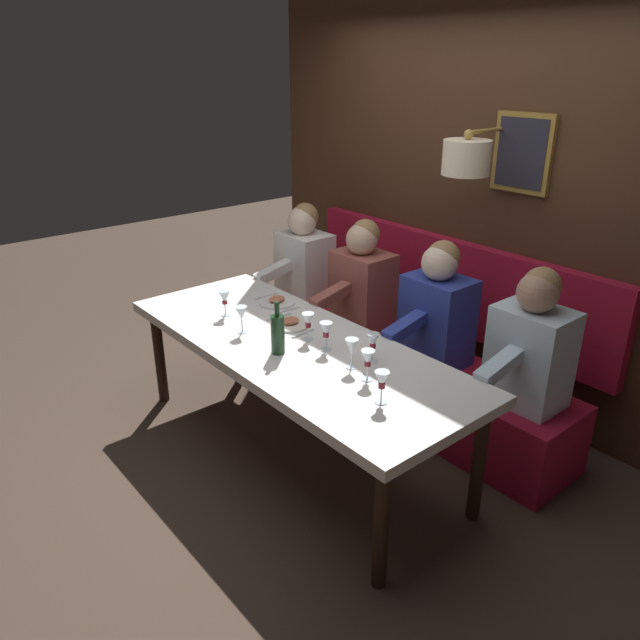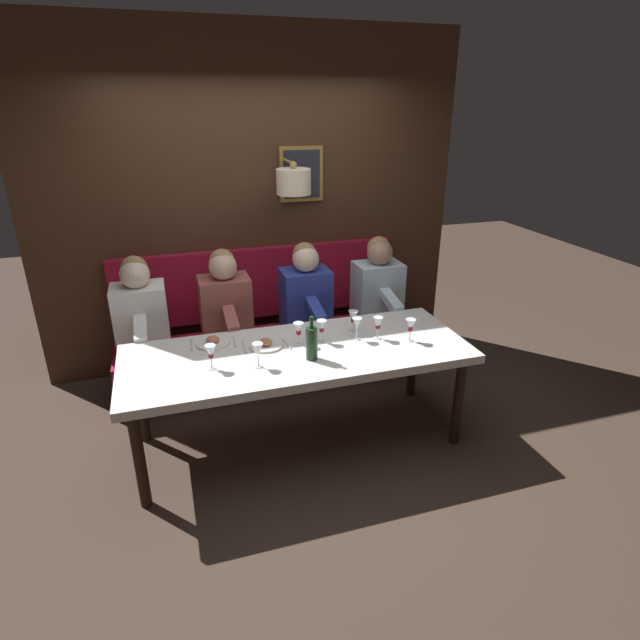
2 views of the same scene
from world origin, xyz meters
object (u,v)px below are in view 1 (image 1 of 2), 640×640
wine_glass_1 (368,359)px  dining_table (294,352)px  wine_glass_2 (352,347)px  diner_near (437,308)px  wine_glass_5 (373,342)px  wine_glass_0 (326,331)px  wine_glass_6 (308,321)px  diner_nearest (531,343)px  diner_middle (362,280)px  diner_far (304,258)px  wine_glass_3 (241,314)px  wine_glass_4 (224,298)px  wine_bottle (278,334)px  wine_glass_7 (382,381)px

wine_glass_1 → dining_table: bearing=91.2°
wine_glass_2 → diner_near: bearing=9.1°
dining_table → wine_glass_5: 0.53m
dining_table → wine_glass_1: wine_glass_1 is taller
wine_glass_0 → wine_glass_6: same height
dining_table → wine_glass_6: 0.20m
diner_nearest → wine_glass_2: (-0.84, 0.52, 0.04)m
wine_glass_2 → dining_table: bearing=95.1°
diner_middle → diner_far: (0.00, 0.65, 0.00)m
wine_glass_0 → wine_glass_6: 0.16m
wine_glass_2 → wine_glass_3: size_ratio=1.00×
wine_glass_4 → wine_glass_5: bearing=-75.9°
wine_glass_5 → wine_glass_1: bearing=-141.7°
wine_glass_0 → wine_glass_2: 0.25m
wine_glass_0 → wine_glass_6: size_ratio=1.00×
wine_glass_1 → wine_bottle: (-0.16, 0.53, 0.00)m
diner_far → wine_glass_3: size_ratio=4.82×
wine_glass_0 → wine_glass_1: same height
dining_table → wine_glass_0: 0.28m
wine_glass_4 → wine_glass_7: size_ratio=1.00×
diner_near → wine_glass_5: 0.73m
wine_glass_6 → wine_glass_0: bearing=-92.1°
diner_middle → wine_glass_7: 1.51m
diner_nearest → wine_glass_4: 1.83m
dining_table → diner_near: bearing=-19.3°
diner_nearest → wine_glass_1: 0.95m
diner_far → wine_glass_7: size_ratio=4.82×
diner_near → wine_glass_7: diner_near is taller
wine_glass_1 → wine_glass_6: size_ratio=1.00×
diner_middle → diner_far: bearing=90.0°
dining_table → wine_glass_2: size_ratio=14.30×
wine_glass_3 → wine_glass_5: 0.83m
wine_glass_0 → wine_glass_2: (-0.04, -0.25, 0.00)m
diner_nearest → diner_near: same height
wine_glass_7 → wine_glass_4: bearing=90.0°
wine_glass_5 → dining_table: bearing=110.2°
wine_glass_2 → wine_glass_5: 0.13m
diner_far → wine_glass_4: (-0.97, -0.43, 0.04)m
diner_nearest → wine_glass_4: size_ratio=4.82×
wine_glass_1 → wine_glass_6: 0.56m
dining_table → diner_near: (0.88, -0.31, 0.14)m
wine_glass_5 → wine_glass_6: (-0.09, 0.43, 0.00)m
diner_far → wine_glass_3: (-1.04, -0.72, 0.04)m
wine_glass_7 → dining_table: bearing=83.4°
diner_near → wine_bottle: bearing=166.2°
dining_table → wine_glass_4: 0.62m
diner_middle → wine_glass_5: size_ratio=4.82×
diner_far → wine_glass_2: size_ratio=4.82×
diner_nearest → wine_glass_6: diner_nearest is taller
diner_far → wine_glass_5: 1.64m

